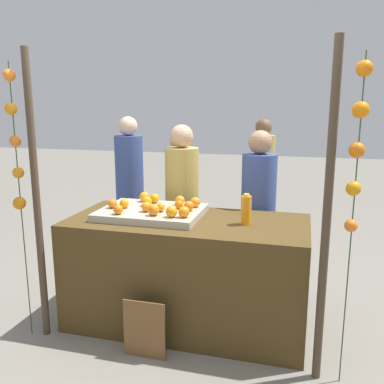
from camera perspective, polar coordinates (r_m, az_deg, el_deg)
name	(u,v)px	position (r m, az deg, el deg)	size (l,w,h in m)	color
ground_plane	(187,321)	(3.77, -0.62, -17.23)	(24.00, 24.00, 0.00)	gray
stall_counter	(187,272)	(3.57, -0.64, -10.84)	(1.95, 0.90, 0.91)	#4C3819
orange_tray	(152,212)	(3.54, -5.55, -2.80)	(0.84, 0.64, 0.06)	#B2AD99
orange_0	(189,206)	(3.44, -0.44, -1.92)	(0.08, 0.08, 0.08)	orange
orange_1	(154,210)	(3.31, -5.27, -2.46)	(0.09, 0.09, 0.09)	orange
orange_2	(124,204)	(3.57, -9.30, -1.58)	(0.08, 0.08, 0.08)	orange
orange_3	(112,204)	(3.60, -10.83, -1.58)	(0.08, 0.08, 0.08)	orange
orange_4	(161,207)	(3.42, -4.33, -2.11)	(0.07, 0.07, 0.07)	orange
orange_5	(179,205)	(3.51, -1.78, -1.73)	(0.07, 0.07, 0.07)	orange
orange_6	(195,202)	(3.56, 0.45, -1.41)	(0.09, 0.09, 0.09)	orange
orange_7	(184,212)	(3.24, -1.10, -2.74)	(0.09, 0.09, 0.09)	orange
orange_8	(144,197)	(3.79, -6.53, -0.64)	(0.09, 0.09, 0.09)	orange
orange_9	(147,201)	(3.62, -6.18, -1.26)	(0.08, 0.08, 0.08)	orange
orange_10	(146,207)	(3.43, -6.27, -2.03)	(0.08, 0.08, 0.08)	orange
orange_11	(171,212)	(3.25, -2.83, -2.69)	(0.09, 0.09, 0.09)	orange
orange_12	(180,200)	(3.65, -1.66, -1.14)	(0.08, 0.08, 0.08)	orange
orange_13	(118,209)	(3.39, -10.08, -2.37)	(0.08, 0.08, 0.08)	orange
orange_14	(155,198)	(3.73, -5.14, -0.87)	(0.08, 0.08, 0.08)	orange
juice_bottle	(246,210)	(3.28, 7.43, -2.44)	(0.08, 0.08, 0.24)	orange
chalkboard_sign	(145,330)	(3.23, -6.50, -18.25)	(0.32, 0.03, 0.46)	brown
vendor_left	(182,214)	(4.15, -1.36, -3.00)	(0.33, 0.33, 1.65)	tan
vendor_right	(258,222)	(3.98, 8.98, -4.05)	(0.32, 0.32, 1.61)	#384C8C
crowd_person_0	(262,183)	(5.81, 9.52, 1.18)	(0.33, 0.33, 1.64)	tan
crowd_person_1	(130,191)	(5.16, -8.48, 0.12)	(0.34, 0.34, 1.69)	#384C8C
crowd_person_2	(179,202)	(4.90, -1.75, -1.35)	(0.30, 0.30, 1.52)	maroon
canopy_post_left	(37,200)	(3.39, -20.50, -1.05)	(0.06, 0.06, 2.24)	#473828
canopy_post_right	(327,220)	(2.77, 17.94, -3.65)	(0.06, 0.06, 2.24)	#473828
garland_strand_left	(15,147)	(3.36, -23.04, 5.68)	(0.10, 0.11, 2.14)	#2D4C23
garland_strand_right	(358,143)	(2.69, 21.74, 6.27)	(0.10, 0.11, 2.14)	#2D4C23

